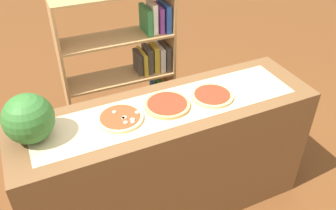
% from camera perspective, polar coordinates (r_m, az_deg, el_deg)
% --- Properties ---
extents(ground_plane, '(12.00, 12.00, 0.00)m').
position_cam_1_polar(ground_plane, '(2.98, 0.00, -15.42)').
color(ground_plane, brown).
extents(counter, '(2.02, 0.58, 0.96)m').
position_cam_1_polar(counter, '(2.62, 0.00, -8.87)').
color(counter, brown).
rests_on(counter, ground_plane).
extents(parchment_paper, '(1.73, 0.39, 0.00)m').
position_cam_1_polar(parchment_paper, '(2.31, 0.00, -0.38)').
color(parchment_paper, tan).
rests_on(parchment_paper, counter).
extents(pizza_mushroom_0, '(0.29, 0.29, 0.03)m').
position_cam_1_polar(pizza_mushroom_0, '(2.22, -7.57, -2.03)').
color(pizza_mushroom_0, '#E5C17F').
rests_on(pizza_mushroom_0, parchment_paper).
extents(pizza_plain_1, '(0.30, 0.30, 0.02)m').
position_cam_1_polar(pizza_plain_1, '(2.31, -0.14, 0.07)').
color(pizza_plain_1, tan).
rests_on(pizza_plain_1, parchment_paper).
extents(pizza_plain_2, '(0.28, 0.28, 0.02)m').
position_cam_1_polar(pizza_plain_2, '(2.42, 7.00, 1.52)').
color(pizza_plain_2, '#DBB26B').
rests_on(pizza_plain_2, parchment_paper).
extents(watermelon, '(0.29, 0.29, 0.29)m').
position_cam_1_polar(watermelon, '(2.13, -21.23, -2.02)').
color(watermelon, '#2D6628').
rests_on(watermelon, counter).
extents(bookshelf, '(0.93, 0.32, 1.45)m').
position_cam_1_polar(bookshelf, '(3.12, -5.46, 5.23)').
color(bookshelf, '#A87A47').
rests_on(bookshelf, ground_plane).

